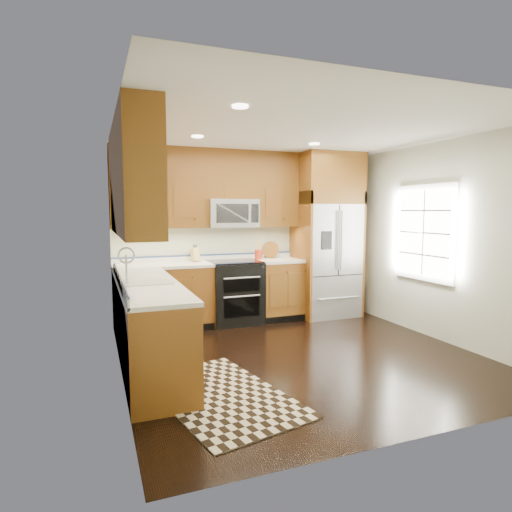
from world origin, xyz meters
name	(u,v)px	position (x,y,z in m)	size (l,w,h in m)	color
ground	(299,355)	(0.00, 0.00, 0.00)	(4.00, 4.00, 0.00)	black
wall_back	(243,236)	(0.00, 2.00, 1.30)	(4.00, 0.02, 2.60)	beige
wall_left	(118,251)	(-2.00, 0.00, 1.30)	(0.02, 4.00, 2.60)	beige
wall_right	(436,241)	(2.00, 0.00, 1.30)	(0.02, 4.00, 2.60)	beige
window	(424,233)	(1.98, 0.20, 1.40)	(0.04, 1.10, 1.30)	white
base_cabinets	(180,310)	(-1.23, 0.90, 0.45)	(2.85, 3.00, 0.90)	brown
countertop	(189,271)	(-1.09, 1.01, 0.92)	(2.86, 3.01, 0.04)	white
upper_cabinets	(181,185)	(-1.15, 1.09, 2.02)	(2.85, 3.00, 1.15)	brown
range	(235,292)	(-0.25, 1.67, 0.47)	(0.76, 0.67, 0.95)	black
microwave	(232,213)	(-0.25, 1.80, 1.66)	(0.76, 0.40, 0.42)	#B2B2B7
refrigerator	(327,235)	(1.30, 1.63, 1.30)	(0.98, 0.75, 2.60)	#B2B2B7
sink_faucet	(144,277)	(-1.73, 0.23, 0.99)	(0.54, 0.44, 0.37)	#B2B2B7
rug	(221,395)	(-1.18, -0.75, 0.01)	(1.01, 1.69, 0.01)	black
knife_block	(195,255)	(-0.80, 1.88, 1.04)	(0.11, 0.14, 0.26)	tan
utensil_crock	(258,252)	(0.19, 1.82, 1.05)	(0.13, 0.13, 0.32)	#A22813
cutting_board	(270,257)	(0.44, 1.91, 0.95)	(0.27, 0.27, 0.02)	brown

